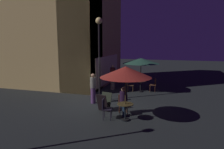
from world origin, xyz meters
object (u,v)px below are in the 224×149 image
object	(u,v)px
patio_umbrella_0	(126,72)
patron_seated_0	(123,99)
cafe_table_0	(125,109)
patron_standing_1	(113,77)
street_lamp_near_corner	(99,41)
cafe_chair_0	(123,102)
cafe_chair_1	(105,107)
cafe_chair_2	(154,84)
cafe_chair_3	(129,84)
cafe_table_1	(141,84)
menu_sandwich_board	(104,102)
patio_umbrella_1	(141,61)
patron_standing_2	(93,88)

from	to	relation	value
patio_umbrella_0	patron_seated_0	xyz separation A→B (m)	(0.68, 0.24, -1.38)
cafe_table_0	patron_seated_0	size ratio (longest dim) A/B	0.57
patron_standing_1	street_lamp_near_corner	bearing A→B (deg)	-49.23
cafe_chair_0	cafe_chair_1	bearing A→B (deg)	-51.14
patron_seated_0	cafe_chair_1	bearing A→B (deg)	-57.44
cafe_chair_0	cafe_chair_1	xyz separation A→B (m)	(-0.93, 0.57, 0.02)
cafe_chair_2	cafe_chair_3	xyz separation A→B (m)	(-0.28, 1.64, -0.05)
patron_standing_1	cafe_table_1	bearing A→B (deg)	37.69
cafe_chair_1	cafe_table_1	bearing A→B (deg)	74.42
cafe_table_1	cafe_chair_3	xyz separation A→B (m)	(-0.10, 0.77, -0.02)
menu_sandwich_board	cafe_chair_2	xyz separation A→B (m)	(4.55, -1.99, 0.13)
patron_standing_1	patio_umbrella_0	bearing A→B (deg)	-28.37
cafe_table_1	patron_standing_1	bearing A→B (deg)	87.90
cafe_table_0	cafe_table_1	size ratio (longest dim) A/B	0.98
menu_sandwich_board	patron_seated_0	xyz separation A→B (m)	(-0.21, -1.02, 0.28)
patio_umbrella_0	cafe_chair_0	bearing A→B (deg)	19.87
menu_sandwich_board	cafe_chair_2	distance (m)	4.97
street_lamp_near_corner	cafe_chair_0	distance (m)	3.79
cafe_table_1	patron_seated_0	world-z (taller)	patron_seated_0
patio_umbrella_0	cafe_chair_2	world-z (taller)	patio_umbrella_0
patron_standing_1	patron_seated_0	bearing A→B (deg)	-28.08
menu_sandwich_board	cafe_chair_3	distance (m)	4.29
menu_sandwich_board	patio_umbrella_0	distance (m)	2.27
patio_umbrella_0	patio_umbrella_1	world-z (taller)	patio_umbrella_0
patio_umbrella_1	cafe_table_0	bearing A→B (deg)	-178.36
menu_sandwich_board	patio_umbrella_1	bearing A→B (deg)	-2.01
street_lamp_near_corner	cafe_chair_2	world-z (taller)	street_lamp_near_corner
cafe_table_1	patron_standing_2	distance (m)	3.98
patio_umbrella_1	patron_seated_0	size ratio (longest dim) A/B	1.89
cafe_chair_0	patron_seated_0	size ratio (longest dim) A/B	0.68
street_lamp_near_corner	menu_sandwich_board	xyz separation A→B (m)	(-1.60, -0.82, -2.97)
menu_sandwich_board	street_lamp_near_corner	bearing A→B (deg)	39.49
cafe_chair_0	patron_standing_2	world-z (taller)	patron_standing_2
cafe_chair_3	patron_seated_0	bearing A→B (deg)	-89.16
patio_umbrella_1	cafe_chair_2	size ratio (longest dim) A/B	2.59
menu_sandwich_board	cafe_table_0	xyz separation A→B (m)	(-0.89, -1.27, 0.08)
patio_umbrella_0	patron_seated_0	bearing A→B (deg)	19.87
cafe_chair_1	cafe_chair_3	xyz separation A→B (m)	(5.28, 0.06, -0.04)
menu_sandwich_board	patio_umbrella_1	world-z (taller)	patio_umbrella_1
cafe_table_1	patron_standing_2	bearing A→B (deg)	147.99
cafe_table_0	cafe_chair_3	xyz separation A→B (m)	(5.16, 0.92, -0.00)
cafe_chair_0	patron_standing_2	xyz separation A→B (m)	(1.09, 1.96, 0.31)
cafe_table_0	cafe_table_1	xyz separation A→B (m)	(5.27, 0.15, 0.02)
cafe_table_0	cafe_table_1	world-z (taller)	cafe_table_1
menu_sandwich_board	cafe_chair_1	xyz separation A→B (m)	(-1.01, -0.41, 0.11)
cafe_table_1	patron_seated_0	bearing A→B (deg)	178.83
street_lamp_near_corner	menu_sandwich_board	bearing A→B (deg)	-152.80
cafe_chair_0	cafe_chair_3	xyz separation A→B (m)	(4.35, 0.63, -0.01)
patron_standing_2	patio_umbrella_0	bearing A→B (deg)	149.16
patron_standing_2	cafe_chair_2	bearing A→B (deg)	-120.72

